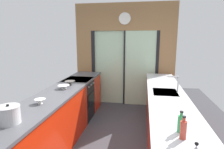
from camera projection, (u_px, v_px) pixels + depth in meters
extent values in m
cube|color=#38383D|center=(114.00, 136.00, 3.59)|extent=(5.04, 7.60, 0.02)
cube|color=olive|center=(125.00, 17.00, 4.87)|extent=(2.64, 0.08, 0.70)
cube|color=#B2D1AD|center=(109.00, 68.00, 5.22)|extent=(0.80, 0.02, 2.00)
cube|color=#B2D1AD|center=(140.00, 69.00, 5.05)|extent=(0.80, 0.02, 2.00)
cube|color=black|center=(94.00, 68.00, 5.28)|extent=(0.08, 0.10, 2.00)
cube|color=black|center=(157.00, 69.00, 4.99)|extent=(0.08, 0.10, 2.00)
cube|color=black|center=(124.00, 68.00, 5.13)|extent=(0.04, 0.10, 2.00)
cube|color=olive|center=(85.00, 67.00, 5.32)|extent=(0.42, 0.08, 2.00)
cube|color=olive|center=(167.00, 70.00, 4.95)|extent=(0.42, 0.08, 2.00)
cylinder|color=white|center=(125.00, 18.00, 4.82)|extent=(0.29, 0.03, 0.29)
torus|color=beige|center=(125.00, 18.00, 4.82)|extent=(0.31, 0.02, 0.31)
cube|color=red|center=(42.00, 135.00, 2.76)|extent=(0.58, 2.55, 0.88)
cube|color=red|center=(87.00, 92.00, 4.88)|extent=(0.58, 0.65, 0.88)
cube|color=#4C4C51|center=(59.00, 92.00, 3.27)|extent=(0.62, 3.80, 0.04)
cube|color=red|center=(166.00, 125.00, 3.06)|extent=(0.58, 3.80, 0.88)
cube|color=#BCBCC1|center=(168.00, 98.00, 2.97)|extent=(0.62, 3.80, 0.04)
cube|color=#B7BABC|center=(165.00, 93.00, 3.22)|extent=(0.40, 0.48, 0.05)
cylinder|color=#B7BABC|center=(178.00, 84.00, 3.15)|extent=(0.02, 0.02, 0.28)
cylinder|color=#B7BABC|center=(173.00, 77.00, 3.14)|extent=(0.18, 0.02, 0.02)
cube|color=black|center=(79.00, 100.00, 4.28)|extent=(0.58, 0.60, 0.88)
cube|color=black|center=(91.00, 99.00, 4.22)|extent=(0.01, 0.48, 0.28)
cube|color=black|center=(78.00, 80.00, 4.19)|extent=(0.58, 0.60, 0.03)
cylinder|color=#B7BABC|center=(89.00, 87.00, 3.99)|extent=(0.02, 0.04, 0.04)
cylinder|color=#B7BABC|center=(91.00, 85.00, 4.16)|extent=(0.02, 0.04, 0.04)
cylinder|color=#B7BABC|center=(93.00, 83.00, 4.33)|extent=(0.02, 0.04, 0.04)
cylinder|color=silver|center=(40.00, 104.00, 2.64)|extent=(0.07, 0.07, 0.01)
cone|color=silver|center=(40.00, 101.00, 2.63)|extent=(0.15, 0.15, 0.06)
cylinder|color=silver|center=(64.00, 89.00, 3.41)|extent=(0.09, 0.09, 0.01)
cone|color=silver|center=(64.00, 87.00, 3.40)|extent=(0.21, 0.21, 0.06)
cylinder|color=#514C47|center=(70.00, 85.00, 3.69)|extent=(0.09, 0.09, 0.01)
cone|color=#514C47|center=(70.00, 83.00, 3.68)|extent=(0.20, 0.20, 0.07)
cylinder|color=#B7BABC|center=(9.00, 115.00, 2.02)|extent=(0.23, 0.23, 0.18)
cylinder|color=#B7BABC|center=(8.00, 107.00, 2.00)|extent=(0.24, 0.24, 0.01)
sphere|color=black|center=(8.00, 105.00, 2.00)|extent=(0.03, 0.03, 0.03)
sphere|color=black|center=(197.00, 144.00, 1.29)|extent=(0.03, 0.03, 0.03)
cylinder|color=#B23D2D|center=(183.00, 130.00, 1.72)|extent=(0.06, 0.06, 0.17)
cylinder|color=#B23D2D|center=(184.00, 119.00, 1.70)|extent=(0.03, 0.03, 0.04)
cylinder|color=black|center=(184.00, 117.00, 1.69)|extent=(0.03, 0.03, 0.01)
cylinder|color=#339E56|center=(181.00, 124.00, 1.84)|extent=(0.06, 0.06, 0.17)
cylinder|color=#339E56|center=(181.00, 114.00, 1.82)|extent=(0.03, 0.03, 0.04)
cylinder|color=black|center=(182.00, 112.00, 1.82)|extent=(0.04, 0.04, 0.01)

